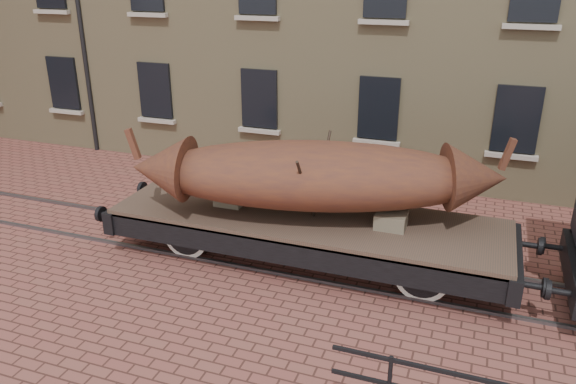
% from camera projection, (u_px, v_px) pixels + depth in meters
% --- Properties ---
extents(ground, '(90.00, 90.00, 0.00)m').
position_uv_depth(ground, '(280.00, 256.00, 12.01)').
color(ground, brown).
extents(rail_track, '(30.00, 1.52, 0.06)m').
position_uv_depth(rail_track, '(280.00, 255.00, 11.99)').
color(rail_track, '#59595E').
rests_on(rail_track, ground).
extents(flatcar_wagon, '(9.04, 2.45, 1.36)m').
position_uv_depth(flatcar_wagon, '(307.00, 225.00, 11.50)').
color(flatcar_wagon, '#41342B').
rests_on(flatcar_wagon, ground).
extents(iron_boat, '(7.44, 3.63, 1.76)m').
position_uv_depth(iron_boat, '(314.00, 175.00, 11.04)').
color(iron_boat, brown).
rests_on(iron_boat, flatcar_wagon).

